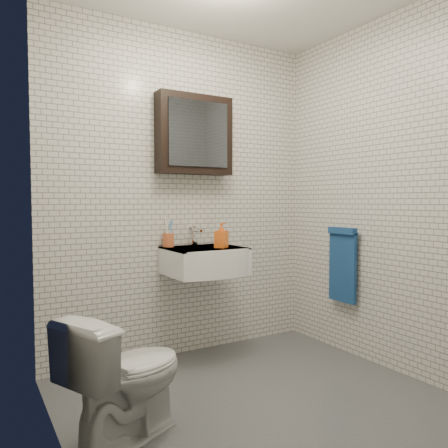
# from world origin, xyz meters

# --- Properties ---
(ground) EXTENTS (2.20, 2.00, 0.01)m
(ground) POSITION_xyz_m (0.00, 0.00, 0.01)
(ground) COLOR #494C50
(ground) RESTS_ON ground
(room_shell) EXTENTS (2.22, 2.02, 2.51)m
(room_shell) POSITION_xyz_m (0.00, 0.00, 1.47)
(room_shell) COLOR silver
(room_shell) RESTS_ON ground
(washbasin) EXTENTS (0.55, 0.50, 0.20)m
(washbasin) POSITION_xyz_m (0.05, 0.73, 0.76)
(washbasin) COLOR white
(washbasin) RESTS_ON room_shell
(faucet) EXTENTS (0.06, 0.20, 0.15)m
(faucet) POSITION_xyz_m (0.05, 0.93, 0.92)
(faucet) COLOR silver
(faucet) RESTS_ON washbasin
(mirror_cabinet) EXTENTS (0.60, 0.15, 0.60)m
(mirror_cabinet) POSITION_xyz_m (0.05, 0.93, 1.70)
(mirror_cabinet) COLOR black
(mirror_cabinet) RESTS_ON room_shell
(towel_rail) EXTENTS (0.09, 0.30, 0.58)m
(towel_rail) POSITION_xyz_m (1.04, 0.35, 0.72)
(towel_rail) COLOR silver
(towel_rail) RESTS_ON room_shell
(toothbrush_cup) EXTENTS (0.10, 0.10, 0.23)m
(toothbrush_cup) POSITION_xyz_m (-0.16, 0.94, 0.91)
(toothbrush_cup) COLOR #CB5C32
(toothbrush_cup) RESTS_ON washbasin
(soap_bottle) EXTENTS (0.12, 0.12, 0.19)m
(soap_bottle) POSITION_xyz_m (0.14, 0.68, 0.94)
(soap_bottle) COLOR orange
(soap_bottle) RESTS_ON washbasin
(toilet) EXTENTS (0.74, 0.60, 0.66)m
(toilet) POSITION_xyz_m (-0.80, -0.00, 0.33)
(toilet) COLOR silver
(toilet) RESTS_ON ground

